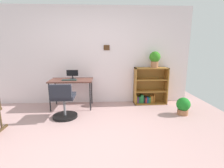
# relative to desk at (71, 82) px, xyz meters

# --- Properties ---
(ground_plane) EXTENTS (6.24, 6.24, 0.00)m
(ground_plane) POSITION_rel_desk_xyz_m (0.45, -1.73, -0.64)
(ground_plane) COLOR tan
(wall_back) EXTENTS (5.20, 0.12, 2.48)m
(wall_back) POSITION_rel_desk_xyz_m (0.45, 0.42, 0.60)
(wall_back) COLOR silver
(wall_back) RESTS_ON ground_plane
(desk) EXTENTS (1.01, 0.59, 0.70)m
(desk) POSITION_rel_desk_xyz_m (0.00, 0.00, 0.00)
(desk) COLOR brown
(desk) RESTS_ON ground_plane
(monitor) EXTENTS (0.28, 0.14, 0.22)m
(monitor) POSITION_rel_desk_xyz_m (0.02, 0.08, 0.17)
(monitor) COLOR #262628
(monitor) RESTS_ON desk
(keyboard) EXTENTS (0.34, 0.11, 0.02)m
(keyboard) POSITION_rel_desk_xyz_m (-0.02, -0.10, 0.07)
(keyboard) COLOR #223431
(keyboard) RESTS_ON desk
(office_chair) EXTENTS (0.52, 0.55, 0.77)m
(office_chair) POSITION_rel_desk_xyz_m (-0.05, -0.68, -0.31)
(office_chair) COLOR black
(office_chair) RESTS_ON ground_plane
(bookshelf_low) EXTENTS (0.85, 0.30, 0.96)m
(bookshelf_low) POSITION_rel_desk_xyz_m (1.99, 0.23, -0.21)
(bookshelf_low) COLOR #9D6A2A
(bookshelf_low) RESTS_ON ground_plane
(potted_plant_on_shelf) EXTENTS (0.28, 0.28, 0.41)m
(potted_plant_on_shelf) POSITION_rel_desk_xyz_m (2.08, 0.17, 0.54)
(potted_plant_on_shelf) COLOR #9E6642
(potted_plant_on_shelf) RESTS_ON bookshelf_low
(potted_plant_floor) EXTENTS (0.30, 0.30, 0.39)m
(potted_plant_floor) POSITION_rel_desk_xyz_m (2.53, -0.61, -0.44)
(potted_plant_floor) COLOR #9E6642
(potted_plant_floor) RESTS_ON ground_plane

